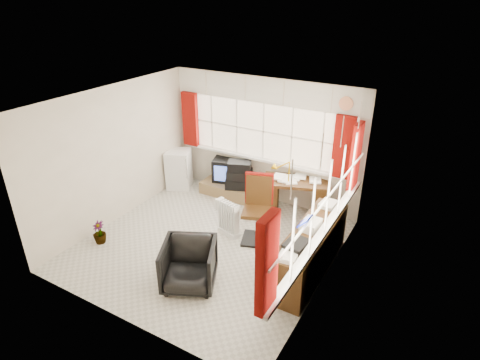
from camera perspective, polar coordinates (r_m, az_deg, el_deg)
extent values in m
plane|color=beige|center=(6.99, -4.37, -9.12)|extent=(4.00, 4.00, 0.00)
plane|color=beige|center=(7.95, 3.41, 5.58)|extent=(4.00, 0.00, 4.00)
plane|color=beige|center=(5.07, -17.68, -8.39)|extent=(4.00, 0.00, 4.00)
plane|color=beige|center=(7.59, -17.35, 3.41)|extent=(0.00, 4.00, 4.00)
plane|color=beige|center=(5.59, 12.52, -4.29)|extent=(0.00, 4.00, 4.00)
plane|color=white|center=(5.93, -5.19, 11.10)|extent=(4.00, 4.00, 0.00)
plane|color=#FFE9C9|center=(7.87, 3.38, 6.90)|extent=(3.60, 0.00, 3.60)
cube|color=white|center=(8.04, 3.14, 2.91)|extent=(3.70, 0.12, 0.05)
cube|color=white|center=(8.43, -4.02, 8.20)|extent=(0.03, 0.02, 1.10)
cube|color=white|center=(8.13, -0.46, 7.58)|extent=(0.03, 0.02, 1.10)
cube|color=white|center=(7.86, 3.34, 6.88)|extent=(0.03, 0.02, 1.10)
cube|color=white|center=(7.62, 7.39, 6.11)|extent=(0.03, 0.02, 1.10)
cube|color=white|center=(7.43, 11.66, 5.26)|extent=(0.03, 0.02, 1.10)
plane|color=#FFE9C9|center=(5.50, 12.52, -2.44)|extent=(0.00, 3.60, 3.60)
cube|color=white|center=(5.80, 11.59, -7.40)|extent=(0.12, 3.70, 0.05)
cube|color=white|center=(4.52, 7.51, -8.72)|extent=(0.02, 0.03, 1.10)
cube|color=white|center=(5.00, 10.22, -5.26)|extent=(0.02, 0.03, 1.10)
cube|color=white|center=(5.50, 12.42, -2.41)|extent=(0.02, 0.03, 1.10)
cube|color=white|center=(6.02, 14.24, -0.04)|extent=(0.02, 0.03, 1.10)
cube|color=white|center=(6.55, 15.77, 1.94)|extent=(0.02, 0.03, 1.10)
cube|color=maroon|center=(8.65, -7.07, 8.56)|extent=(0.35, 0.10, 1.15)
cube|color=maroon|center=(7.26, 14.45, 4.52)|extent=(0.35, 0.10, 1.15)
cube|color=maroon|center=(6.93, 16.10, 3.25)|extent=(0.10, 0.35, 1.15)
cube|color=maroon|center=(4.17, 3.86, -11.83)|extent=(0.10, 0.35, 1.15)
cube|color=silver|center=(7.63, 3.47, 12.55)|extent=(3.95, 0.08, 0.48)
cube|color=silver|center=(5.18, 13.15, 5.43)|extent=(0.08, 3.95, 0.48)
cube|color=#462610|center=(7.60, 8.06, -0.22)|extent=(1.38, 1.00, 0.06)
cube|color=#462610|center=(7.79, 4.38, -2.33)|extent=(0.46, 0.62, 0.66)
cube|color=#462610|center=(7.77, 11.43, -2.86)|extent=(0.46, 0.62, 0.66)
cube|color=white|center=(7.59, 8.08, 0.04)|extent=(0.30, 0.34, 0.02)
cube|color=white|center=(7.58, 8.08, 0.07)|extent=(0.30, 0.34, 0.02)
cube|color=white|center=(7.58, 8.08, 0.10)|extent=(0.30, 0.34, 0.02)
cube|color=white|center=(7.58, 8.08, 0.13)|extent=(0.30, 0.34, 0.02)
cube|color=white|center=(7.58, 8.09, 0.15)|extent=(0.30, 0.34, 0.02)
cube|color=white|center=(7.58, 8.09, 0.18)|extent=(0.30, 0.34, 0.02)
cylinder|color=#DBAC09|center=(7.47, 6.90, -0.32)|extent=(0.10, 0.10, 0.02)
cylinder|color=#DBAC09|center=(7.38, 6.98, 1.05)|extent=(0.02, 0.02, 0.39)
cone|color=#DBAC09|center=(7.32, 7.04, 2.16)|extent=(0.16, 0.13, 0.16)
cube|color=black|center=(7.07, 2.35, -8.40)|extent=(0.63, 0.63, 0.04)
cylinder|color=silver|center=(6.93, 2.39, -6.60)|extent=(0.07, 0.07, 0.57)
cube|color=#462610|center=(6.78, 2.43, -4.57)|extent=(0.61, 0.60, 0.07)
cube|color=#462610|center=(6.84, 2.76, -1.34)|extent=(0.43, 0.20, 0.55)
cube|color=maroon|center=(6.83, 2.76, -1.18)|extent=(0.48, 0.22, 0.57)
imported|color=black|center=(5.99, -7.27, -11.89)|extent=(1.01, 1.02, 0.70)
cube|color=white|center=(7.22, -1.57, -7.41)|extent=(0.45, 0.28, 0.09)
cube|color=white|center=(7.17, -2.66, -4.67)|extent=(0.06, 0.13, 0.55)
cube|color=white|center=(7.13, -2.31, -4.86)|extent=(0.06, 0.13, 0.55)
cube|color=white|center=(7.09, -1.96, -5.05)|extent=(0.06, 0.13, 0.55)
cube|color=white|center=(7.05, -1.60, -5.24)|extent=(0.06, 0.13, 0.55)
cube|color=white|center=(7.01, -1.24, -5.43)|extent=(0.06, 0.13, 0.55)
cube|color=white|center=(6.97, -0.88, -5.62)|extent=(0.06, 0.13, 0.55)
cube|color=white|center=(6.93, -0.51, -5.82)|extent=(0.06, 0.13, 0.55)
cube|color=#462610|center=(6.29, 9.98, -9.81)|extent=(0.50, 2.00, 0.75)
cube|color=white|center=(5.43, 6.98, -10.44)|extent=(0.24, 0.32, 0.10)
cube|color=white|center=(6.06, 10.02, -6.47)|extent=(0.24, 0.32, 0.10)
cube|color=white|center=(6.72, 12.44, -3.24)|extent=(0.24, 0.32, 0.10)
cube|color=black|center=(5.59, 8.01, -9.22)|extent=(0.31, 0.38, 0.12)
cube|color=olive|center=(8.42, -1.00, -1.54)|extent=(1.40, 0.50, 0.25)
cube|color=black|center=(8.53, -1.90, 1.57)|extent=(0.65, 0.62, 0.49)
cube|color=#5071E3|center=(8.31, -2.33, 0.87)|extent=(0.40, 0.14, 0.33)
cube|color=black|center=(8.24, -0.09, -0.43)|extent=(0.64, 0.53, 0.20)
cube|color=black|center=(8.15, -0.09, 0.82)|extent=(0.60, 0.50, 0.19)
cube|color=black|center=(8.07, -0.09, 2.03)|extent=(0.55, 0.47, 0.18)
cube|color=white|center=(8.80, -8.69, 1.55)|extent=(0.66, 0.66, 0.84)
cube|color=silver|center=(8.48, -7.62, 1.57)|extent=(0.03, 0.03, 0.45)
imported|color=white|center=(7.56, 0.99, -4.77)|extent=(0.15, 0.15, 0.30)
imported|color=#97E1D1|center=(7.74, 2.22, -4.38)|extent=(0.13, 0.13, 0.21)
imported|color=black|center=(7.32, -19.39, -7.04)|extent=(0.25, 0.25, 0.41)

